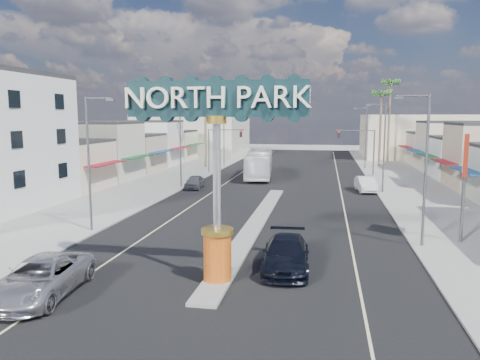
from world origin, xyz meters
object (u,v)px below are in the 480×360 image
at_px(streetlight_l_far, 225,134).
at_px(palm_left_far, 205,91).
at_px(streetlight_r_far, 365,135).
at_px(city_bus, 259,164).
at_px(streetlight_r_mid, 383,143).
at_px(streetlight_l_near, 91,157).
at_px(suv_left, 41,278).
at_px(streetlight_r_near, 423,163).
at_px(palm_right_mid, 382,97).
at_px(traffic_signal_right, 360,143).
at_px(streetlight_l_mid, 182,141).
at_px(gateway_sign, 217,157).
at_px(palm_right_far, 390,87).
at_px(car_parked_right, 366,184).
at_px(suv_right, 286,254).
at_px(bank_pylon_sign, 466,161).
at_px(traffic_signal_left, 222,142).
at_px(car_parked_left, 195,182).

distance_m(streetlight_l_far, palm_left_far, 7.21).
bearing_deg(streetlight_r_far, city_bus, -138.22).
bearing_deg(streetlight_l_far, streetlight_r_mid, -46.52).
distance_m(streetlight_l_near, palm_left_far, 40.59).
distance_m(palm_left_far, suv_left, 52.45).
height_order(streetlight_l_far, streetlight_r_near, same).
relative_size(streetlight_r_mid, palm_right_mid, 0.74).
xyz_separation_m(traffic_signal_right, streetlight_l_near, (-19.62, -33.99, 0.79)).
relative_size(traffic_signal_right, city_bus, 0.48).
distance_m(streetlight_l_mid, city_bus, 12.41).
relative_size(gateway_sign, traffic_signal_right, 1.53).
height_order(traffic_signal_right, streetlight_r_mid, streetlight_r_mid).
xyz_separation_m(streetlight_r_far, palm_left_far, (-23.43, -2.00, 6.43)).
height_order(streetlight_r_far, suv_left, streetlight_r_far).
bearing_deg(streetlight_l_near, city_bus, 76.62).
xyz_separation_m(streetlight_l_near, streetlight_l_mid, (0.00, 20.00, 0.00)).
relative_size(traffic_signal_right, suv_left, 1.00).
xyz_separation_m(palm_right_far, car_parked_right, (-6.00, -31.27, -11.60)).
height_order(palm_right_far, suv_right, palm_right_far).
bearing_deg(suv_left, streetlight_l_mid, 91.33).
distance_m(car_parked_right, bank_pylon_sign, 20.30).
distance_m(streetlight_r_near, bank_pylon_sign, 2.97).
distance_m(traffic_signal_left, streetlight_r_mid, 24.11).
xyz_separation_m(streetlight_l_far, city_bus, (7.05, -12.34, -3.33)).
relative_size(streetlight_l_near, bank_pylon_sign, 1.37).
distance_m(palm_left_far, palm_right_mid, 26.70).
bearing_deg(car_parked_left, streetlight_r_mid, -2.32).
relative_size(palm_left_far, palm_right_far, 0.93).
xyz_separation_m(streetlight_l_mid, streetlight_r_mid, (20.87, 0.00, 0.00)).
height_order(streetlight_l_near, city_bus, streetlight_l_near).
relative_size(streetlight_l_near, city_bus, 0.72).
relative_size(streetlight_l_far, city_bus, 0.72).
relative_size(streetlight_r_far, car_parked_right, 1.89).
height_order(traffic_signal_right, suv_left, traffic_signal_right).
bearing_deg(palm_right_far, streetlight_l_near, -116.06).
height_order(streetlight_r_mid, suv_right, streetlight_r_mid).
bearing_deg(palm_right_far, car_parked_left, -126.67).
bearing_deg(car_parked_left, gateway_sign, -75.06).
bearing_deg(traffic_signal_left, palm_right_far, 36.67).
bearing_deg(streetlight_l_mid, traffic_signal_left, 84.90).
bearing_deg(suv_right, car_parked_left, 112.30).
bearing_deg(gateway_sign, suv_right, 40.29).
height_order(gateway_sign, traffic_signal_right, gateway_sign).
distance_m(car_parked_left, city_bus, 11.43).
relative_size(streetlight_r_mid, suv_right, 1.60).
distance_m(gateway_sign, streetlight_r_far, 51.10).
relative_size(streetlight_r_mid, city_bus, 0.72).
height_order(gateway_sign, palm_right_far, palm_right_far).
distance_m(traffic_signal_right, streetlight_l_near, 39.26).
xyz_separation_m(traffic_signal_right, palm_right_far, (5.82, 18.01, 8.11)).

